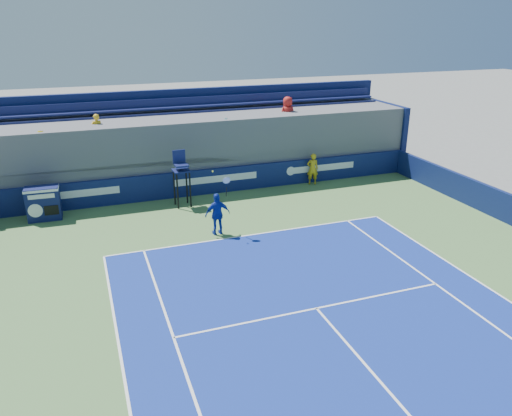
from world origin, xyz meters
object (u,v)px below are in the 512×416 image
object	(u,v)px
ball_person	(313,169)
umpire_chair	(181,173)
match_clock	(43,203)
tennis_player	(218,214)

from	to	relation	value
ball_person	umpire_chair	xyz separation A→B (m)	(-6.69, -0.81, 0.73)
match_clock	umpire_chair	size ratio (longest dim) A/B	0.56
umpire_chair	tennis_player	bearing A→B (deg)	-79.96
match_clock	umpire_chair	distance (m)	5.71
umpire_chair	match_clock	bearing A→B (deg)	176.48
match_clock	umpire_chair	world-z (taller)	umpire_chair
match_clock	umpire_chair	bearing A→B (deg)	-3.52
ball_person	umpire_chair	world-z (taller)	umpire_chair
match_clock	ball_person	bearing A→B (deg)	2.15
tennis_player	match_clock	bearing A→B (deg)	148.42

